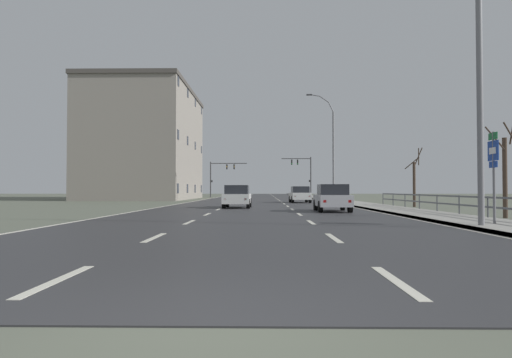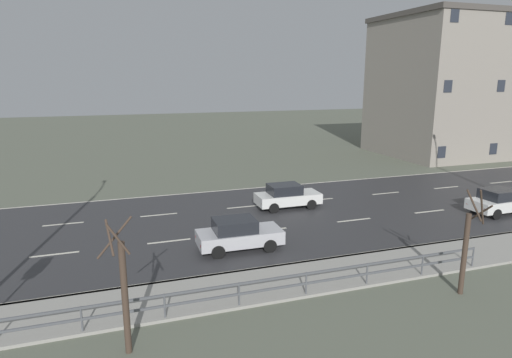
{
  "view_description": "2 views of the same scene",
  "coord_description": "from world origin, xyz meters",
  "views": [
    {
      "loc": [
        0.52,
        -4.08,
        1.28
      ],
      "look_at": [
        -0.49,
        55.63,
        2.7
      ],
      "focal_mm": 30.92,
      "sensor_mm": 36.0,
      "label": 1
    },
    {
      "loc": [
        23.88,
        15.7,
        8.24
      ],
      "look_at": [
        0.0,
        23.69,
        2.39
      ],
      "focal_mm": 30.83,
      "sensor_mm": 36.0,
      "label": 2
    }
  ],
  "objects": [
    {
      "name": "brick_building",
      "position": [
        -15.09,
        54.34,
        7.29
      ],
      "size": [
        12.27,
        21.42,
        14.57
      ],
      "color": "gray",
      "rests_on": "ground"
    },
    {
      "name": "car_mid_centre",
      "position": [
        -1.29,
        26.23,
        0.8
      ],
      "size": [
        1.87,
        4.12,
        1.57
      ],
      "rotation": [
        0.0,
        0.0,
        -0.01
      ],
      "color": "silver",
      "rests_on": "ground"
    },
    {
      "name": "bare_tree_near",
      "position": [
        11.31,
        15.76,
        2.01
      ],
      "size": [
        1.09,
        1.1,
        4.28
      ],
      "color": "#423328",
      "rests_on": "ground"
    },
    {
      "name": "car_far_right",
      "position": [
        4.01,
        38.24,
        0.8
      ],
      "size": [
        1.95,
        4.16,
        1.57
      ],
      "rotation": [
        0.0,
        0.0,
        0.03
      ],
      "color": "silver",
      "rests_on": "ground"
    },
    {
      "name": "car_distant",
      "position": [
        4.46,
        21.29,
        0.8
      ],
      "size": [
        1.89,
        4.13,
        1.57
      ],
      "rotation": [
        0.0,
        0.0,
        -0.02
      ],
      "color": "#B7B7BC",
      "rests_on": "ground"
    },
    {
      "name": "bare_tree_mid",
      "position": [
        11.56,
        28.27,
        1.9
      ],
      "size": [
        1.08,
        1.04,
        4.34
      ],
      "color": "#423328",
      "rests_on": "ground"
    },
    {
      "name": "guardrail",
      "position": [
        9.85,
        17.07,
        0.71
      ],
      "size": [
        0.07,
        26.81,
        1.0
      ],
      "color": "#515459",
      "rests_on": "ground"
    }
  ]
}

